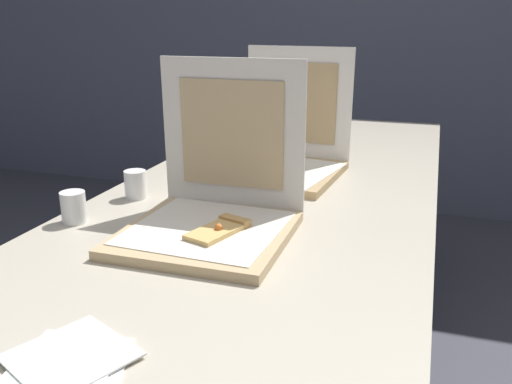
{
  "coord_description": "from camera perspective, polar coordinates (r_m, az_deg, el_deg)",
  "views": [
    {
      "loc": [
        0.4,
        -0.67,
        1.21
      ],
      "look_at": [
        0.02,
        0.47,
        0.82
      ],
      "focal_mm": 38.1,
      "sensor_mm": 36.0,
      "label": 1
    }
  ],
  "objects": [
    {
      "name": "cup_white_near_left",
      "position": [
        1.3,
        -18.61,
        -1.52
      ],
      "size": [
        0.06,
        0.06,
        0.07
      ],
      "primitive_type": "cylinder",
      "color": "white",
      "rests_on": "table"
    },
    {
      "name": "wall_back",
      "position": [
        3.55,
        12.57,
        19.02
      ],
      "size": [
        10.0,
        0.1,
        2.6
      ],
      "primitive_type": "cube",
      "color": "slate",
      "rests_on": "ground"
    },
    {
      "name": "cup_white_near_center",
      "position": [
        1.43,
        -12.53,
        0.79
      ],
      "size": [
        0.06,
        0.06,
        0.07
      ],
      "primitive_type": "cylinder",
      "color": "white",
      "rests_on": "table"
    },
    {
      "name": "pizza_box_middle",
      "position": [
        1.62,
        2.82,
        3.84
      ],
      "size": [
        0.37,
        0.38,
        0.36
      ],
      "rotation": [
        0.0,
        0.0,
        -0.08
      ],
      "color": "tan",
      "rests_on": "table"
    },
    {
      "name": "pizza_box_front",
      "position": [
        1.17,
        -4.57,
        -1.9
      ],
      "size": [
        0.35,
        0.35,
        0.36
      ],
      "rotation": [
        0.0,
        0.0,
        0.01
      ],
      "color": "tan",
      "rests_on": "table"
    },
    {
      "name": "cup_white_far",
      "position": [
        1.86,
        -0.75,
        5.1
      ],
      "size": [
        0.06,
        0.06,
        0.07
      ],
      "primitive_type": "cylinder",
      "color": "white",
      "rests_on": "table"
    },
    {
      "name": "napkin_pile",
      "position": [
        0.81,
        -18.9,
        -16.49
      ],
      "size": [
        0.2,
        0.2,
        0.01
      ],
      "color": "white",
      "rests_on": "table"
    },
    {
      "name": "table",
      "position": [
        1.46,
        1.43,
        -1.92
      ],
      "size": [
        0.85,
        2.35,
        0.76
      ],
      "color": "#BCB29E",
      "rests_on": "ground"
    }
  ]
}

